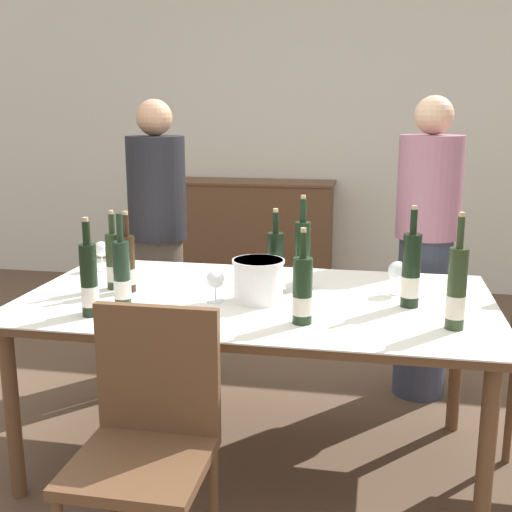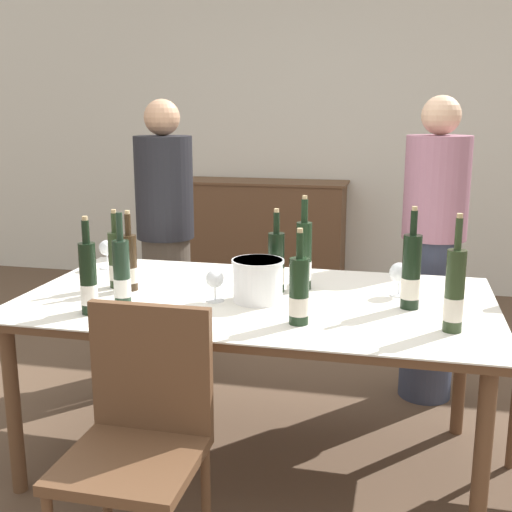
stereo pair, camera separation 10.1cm
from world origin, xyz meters
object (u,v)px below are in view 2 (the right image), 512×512
Objects in this scene: dining_table at (256,311)px; wine_glass_0 at (399,274)px; sideboard_cabinet at (261,236)px; ice_bucket at (258,279)px; wine_bottle_8 at (454,293)px; wine_bottle_2 at (116,261)px; wine_bottle_4 at (304,257)px; person_guest_left at (433,253)px; wine_bottle_1 at (276,264)px; wine_bottle_7 at (299,293)px; wine_glass_2 at (107,249)px; chair_near_front at (140,428)px; wine_glass_1 at (215,280)px; wine_bottle_0 at (122,274)px; person_host at (166,240)px; wine_bottle_3 at (88,280)px; wine_bottle_6 at (411,274)px; wine_bottle_5 at (129,263)px.

dining_table is 13.67× the size of wine_glass_0.
sideboard_cabinet is 10.06× the size of wine_glass_0.
ice_bucket is 0.79m from wine_bottle_8.
wine_bottle_4 is (0.82, 0.16, 0.02)m from wine_bottle_2.
wine_bottle_1 is at bearing -132.42° from person_guest_left.
wine_bottle_7 is at bearing -114.26° from person_guest_left.
wine_glass_0 is at bearing -103.27° from person_guest_left.
wine_glass_2 is (-0.91, 0.22, -0.03)m from wine_bottle_1.
ice_bucket is at bearing 73.15° from chair_near_front.
wine_bottle_1 is 0.30m from wine_glass_1.
wine_glass_0 is 1.00× the size of wine_glass_2.
wine_bottle_0 is 0.29m from wine_bottle_2.
person_host reaches higher than wine_glass_0.
wine_bottle_3 is 1.37m from wine_bottle_8.
wine_bottle_3 is 0.82m from wine_bottle_7.
wine_bottle_2 is 0.38× the size of chair_near_front.
wine_bottle_1 is 0.71m from wine_bottle_2.
wine_bottle_0 is 0.93× the size of wine_bottle_6.
wine_bottle_0 is 0.91× the size of wine_bottle_4.
wine_bottle_3 reaches higher than wine_glass_1.
wine_glass_0 reaches higher than wine_glass_1.
wine_bottle_6 is at bearing 6.22° from wine_glass_1.
wine_bottle_4 is at bearing 45.73° from dining_table.
wine_bottle_5 is 0.83× the size of wine_bottle_8.
dining_table is 0.82m from chair_near_front.
wine_bottle_4 is 0.90m from person_guest_left.
wine_bottle_2 is at bearing 99.48° from wine_bottle_3.
person_host reaches higher than wine_bottle_7.
wine_bottle_0 is 0.24× the size of person_host.
ice_bucket is 0.68m from wine_bottle_3.
wine_bottle_2 is 2.43× the size of wine_glass_0.
person_guest_left is at bearing 65.74° from wine_bottle_7.
wine_bottle_5 is 2.46× the size of wine_glass_2.
wine_bottle_3 is 2.87× the size of wine_glass_1.
wine_bottle_6 is 0.50m from wine_bottle_7.
person_guest_left is (1.49, -0.03, 0.01)m from person_host.
wine_bottle_6 is 0.45× the size of chair_near_front.
wine_bottle_6 is 0.29m from wine_bottle_8.
wine_bottle_8 is 0.47× the size of chair_near_front.
wine_bottle_5 is at bearing 106.38° from wine_bottle_0.
wine_bottle_5 is (-0.59, 0.04, 0.03)m from ice_bucket.
dining_table is 0.67m from wine_bottle_2.
sideboard_cabinet is 2.34m from person_guest_left.
wine_bottle_8 is at bearing 4.36° from wine_bottle_7.
wine_bottle_1 is 1.13m from person_host.
wine_glass_1 is 0.76m from chair_near_front.
ice_bucket is 0.83m from chair_near_front.
wine_glass_2 reaches higher than wine_glass_1.
wine_bottle_6 is (0.61, 0.04, 0.05)m from ice_bucket.
sideboard_cabinet is 2.86m from wine_glass_0.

